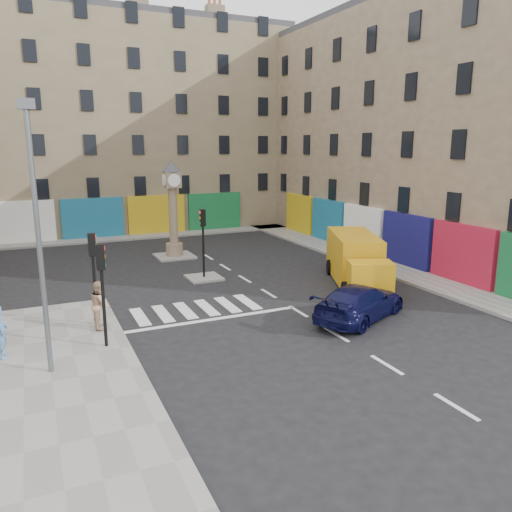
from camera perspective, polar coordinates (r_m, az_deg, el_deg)
ground at (r=21.33m, az=6.19°, el=-7.13°), size 120.00×120.00×0.00m
sidewalk_left at (r=16.80m, az=-25.00°, el=-13.63°), size 7.00×16.00×0.15m
sidewalk_right at (r=33.97m, az=10.28°, el=0.30°), size 2.60×30.00×0.15m
sidewalk_far at (r=40.55m, az=-15.09°, el=2.05°), size 32.00×2.40×0.15m
island_near at (r=27.50m, az=-5.96°, el=-2.48°), size 1.80×1.80×0.12m
island_far at (r=33.09m, az=-9.28°, el=-0.01°), size 2.40×2.40×0.12m
building_right at (r=37.21m, az=19.00°, el=13.18°), size 10.00×30.00×16.00m
building_far at (r=45.69m, az=-16.97°, el=13.70°), size 32.00×10.00×17.00m
traffic_light_left_near at (r=18.12m, az=-17.20°, el=-2.52°), size 0.28×0.22×3.70m
traffic_light_left_far at (r=20.44m, az=-18.10°, el=-0.91°), size 0.28×0.22×3.70m
traffic_light_island at (r=26.96m, az=-6.08°, el=2.72°), size 0.28×0.22×3.70m
lamp_post at (r=16.20m, az=-23.71°, el=3.10°), size 0.50×0.25×8.30m
clock_pillar at (r=32.52m, az=-9.49°, el=6.00°), size 1.20×1.20×6.10m
navy_sedan at (r=21.38m, az=11.80°, el=-5.20°), size 5.48×4.07×1.48m
yellow_van at (r=26.66m, az=11.38°, el=-0.48°), size 4.70×7.23×2.54m
pedestrian_blue at (r=18.89m, az=-27.17°, el=-7.70°), size 0.53×0.72×1.83m
pedestrian_tan at (r=20.41m, az=-17.38°, el=-5.32°), size 0.79×0.98×1.89m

